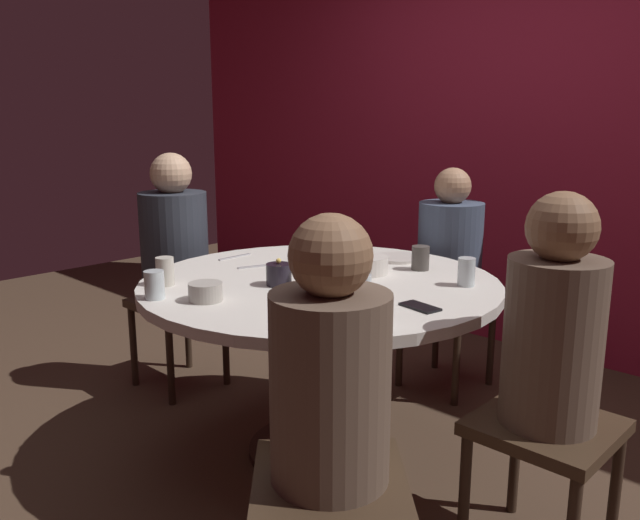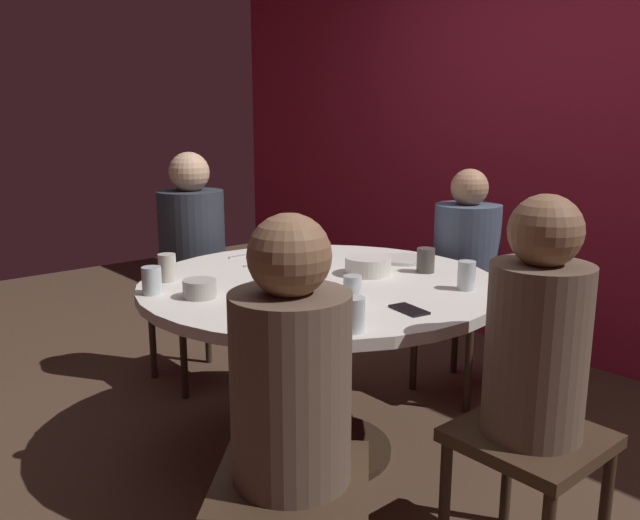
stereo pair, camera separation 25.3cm
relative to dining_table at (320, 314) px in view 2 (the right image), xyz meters
name	(u,v)px [view 2 (the right image)]	position (x,y,z in m)	size (l,w,h in m)	color
ground_plane	(320,451)	(0.00, 0.00, -0.61)	(8.00, 8.00, 0.00)	#4C3828
back_wall	(567,132)	(0.00, 1.83, 0.69)	(6.00, 0.10, 2.60)	maroon
dining_table	(320,314)	(0.00, 0.00, 0.00)	(1.43, 1.43, 0.75)	silver
seated_diner_left	(192,244)	(-1.01, 0.00, 0.14)	(0.40, 0.40, 1.21)	#3F2D1E
seated_diner_back	(466,257)	(0.00, 0.95, 0.10)	(0.40, 0.40, 1.14)	#3F2D1E
seated_diner_right	(536,349)	(0.96, 0.00, 0.12)	(0.40, 0.40, 1.18)	#3F2D1E
seated_diner_front_right	(291,386)	(0.69, -0.69, 0.11)	(0.57, 0.57, 1.16)	#3F2D1E
candle_holder	(277,273)	(-0.06, -0.17, 0.18)	(0.10, 0.10, 0.11)	black
wine_glass	(321,255)	(0.09, -0.08, 0.27)	(0.08, 0.08, 0.18)	silver
dinner_plate	(408,260)	(0.00, 0.52, 0.15)	(0.22, 0.22, 0.01)	silver
cell_phone	(409,310)	(0.51, -0.05, 0.15)	(0.07, 0.14, 0.01)	black
bowl_serving_large	(307,301)	(0.28, -0.30, 0.17)	(0.21, 0.21, 0.06)	beige
bowl_salad_center	(368,266)	(0.06, 0.21, 0.18)	(0.19, 0.19, 0.07)	silver
bowl_small_white	(200,289)	(-0.09, -0.49, 0.17)	(0.12, 0.12, 0.06)	#B2ADA3
cup_near_candle	(353,315)	(0.54, -0.34, 0.20)	(0.08, 0.08, 0.11)	silver
cup_by_left_diner	(426,260)	(0.19, 0.42, 0.19)	(0.07, 0.07, 0.10)	#4C4742
cup_by_right_diner	(167,268)	(-0.37, -0.47, 0.20)	(0.07, 0.07, 0.11)	beige
cup_center_front	(353,290)	(0.33, -0.14, 0.19)	(0.06, 0.06, 0.10)	silver
cup_far_edge	(466,275)	(0.47, 0.32, 0.20)	(0.07, 0.07, 0.11)	silver
cup_beside_wine	(152,281)	(-0.24, -0.60, 0.19)	(0.07, 0.07, 0.10)	silver
fork_near_plate	(245,255)	(-0.57, 0.03, 0.14)	(0.02, 0.18, 0.01)	#B7B7BC
knife_near_plate	(264,265)	(-0.35, -0.02, 0.14)	(0.02, 0.18, 0.01)	#B7B7BC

